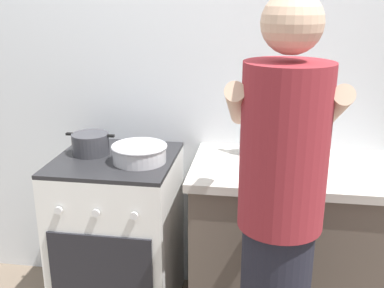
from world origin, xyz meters
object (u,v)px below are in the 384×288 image
(mixing_bowl, at_px, (139,152))
(person, at_px, (278,234))
(utensil_crock, at_px, (249,138))
(spice_bottle, at_px, (298,161))
(stove_range, at_px, (119,236))
(pot, at_px, (91,144))

(mixing_bowl, xyz_separation_m, person, (0.66, -0.55, -0.09))
(utensil_crock, distance_m, spice_bottle, 0.31)
(stove_range, height_order, utensil_crock, utensil_crock)
(stove_range, xyz_separation_m, pot, (-0.14, 0.04, 0.50))
(stove_range, xyz_separation_m, mixing_bowl, (0.14, -0.04, 0.50))
(utensil_crock, bearing_deg, pot, -171.51)
(stove_range, distance_m, pot, 0.52)
(mixing_bowl, bearing_deg, spice_bottle, 0.30)
(stove_range, distance_m, person, 1.08)
(pot, bearing_deg, mixing_bowl, -15.60)
(mixing_bowl, height_order, utensil_crock, utensil_crock)
(stove_range, bearing_deg, mixing_bowl, -16.45)
(person, bearing_deg, pot, 146.20)
(stove_range, bearing_deg, utensil_crock, 13.26)
(pot, xyz_separation_m, mixing_bowl, (0.28, -0.08, -0.01))
(pot, relative_size, utensil_crock, 0.78)
(pot, xyz_separation_m, person, (0.94, -0.63, -0.09))
(pot, distance_m, spice_bottle, 1.05)
(pot, distance_m, person, 1.14)
(pot, height_order, mixing_bowl, pot)
(utensil_crock, height_order, spice_bottle, utensil_crock)
(mixing_bowl, height_order, spice_bottle, spice_bottle)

